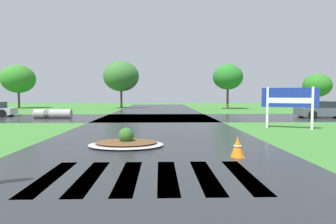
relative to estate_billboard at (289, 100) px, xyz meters
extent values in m
cube|color=#232628|center=(-7.43, -3.11, -1.60)|extent=(9.03, 80.00, 0.01)
cube|color=#232628|center=(-7.43, 7.60, -1.60)|extent=(90.00, 8.13, 0.01)
cube|color=white|center=(-9.68, -8.95, -1.60)|extent=(0.45, 2.82, 0.01)
cube|color=white|center=(-8.78, -8.95, -1.60)|extent=(0.45, 2.82, 0.01)
cube|color=white|center=(-7.88, -8.95, -1.60)|extent=(0.45, 2.82, 0.01)
cube|color=white|center=(-6.98, -8.95, -1.60)|extent=(0.45, 2.82, 0.01)
cube|color=white|center=(-6.08, -8.95, -1.60)|extent=(0.45, 2.82, 0.01)
cube|color=white|center=(-5.18, -8.95, -1.60)|extent=(0.45, 2.82, 0.01)
cube|color=white|center=(1.05, -0.45, -0.44)|extent=(0.16, 0.16, 2.31)
cube|color=white|center=(-1.05, 0.45, -0.44)|extent=(0.16, 0.16, 2.31)
cube|color=navy|center=(0.00, 0.00, 0.13)|extent=(2.72, 1.24, 1.08)
cube|color=white|center=(0.00, 0.00, -0.04)|extent=(2.08, 0.97, 0.30)
ellipsoid|color=#9E9B93|center=(-8.40, -5.06, -1.54)|extent=(2.77, 2.04, 0.12)
ellipsoid|color=brown|center=(-8.40, -5.06, -1.45)|extent=(2.27, 1.68, 0.10)
sphere|color=#2D6023|center=(-8.40, -5.06, -1.20)|extent=(0.56, 0.56, 0.56)
cube|color=#4C545B|center=(6.31, 7.27, -1.11)|extent=(4.41, 1.81, 0.64)
cube|color=#1E232B|center=(6.13, 7.28, -0.53)|extent=(2.01, 1.57, 0.52)
cylinder|color=black|center=(7.81, 8.17, -1.28)|extent=(0.64, 0.23, 0.64)
cylinder|color=black|center=(4.83, 8.20, -1.28)|extent=(0.64, 0.23, 0.64)
cylinder|color=black|center=(4.81, 6.38, -1.28)|extent=(0.64, 0.23, 0.64)
cylinder|color=black|center=(-20.28, 8.45, -1.28)|extent=(0.66, 0.30, 0.64)
cylinder|color=black|center=(-20.52, 10.34, -1.28)|extent=(0.66, 0.30, 0.64)
cylinder|color=#9E9B93|center=(-16.45, 7.23, -1.24)|extent=(1.22, 0.72, 0.72)
cylinder|color=#9E9B93|center=(-15.62, 7.23, -1.24)|extent=(1.22, 0.72, 0.72)
cylinder|color=#9E9B93|center=(-14.78, 7.22, -1.24)|extent=(1.22, 0.72, 0.72)
cone|color=orange|center=(-4.79, -6.99, -1.28)|extent=(0.41, 0.41, 0.63)
torus|color=white|center=(-4.79, -6.99, -1.25)|extent=(0.25, 0.25, 0.04)
cube|color=orange|center=(-4.79, -6.99, -1.59)|extent=(0.36, 0.36, 0.03)
cylinder|color=#4C3823|center=(-26.23, 23.57, -0.40)|extent=(0.28, 0.28, 2.41)
ellipsoid|color=#2E7323|center=(-26.23, 23.57, 2.35)|extent=(4.40, 4.40, 3.74)
cylinder|color=#4C3823|center=(-12.34, 23.02, -0.28)|extent=(0.28, 0.28, 2.64)
ellipsoid|color=#34682C|center=(-12.34, 23.02, 2.71)|extent=(4.76, 4.76, 4.05)
cylinder|color=#4C3823|center=(1.52, 20.66, -0.21)|extent=(0.28, 0.28, 2.77)
ellipsoid|color=#246D24|center=(1.52, 20.66, 2.50)|extent=(3.80, 3.80, 3.23)
cylinder|color=#4C3823|center=(13.99, 22.21, -0.70)|extent=(0.28, 0.28, 1.80)
ellipsoid|color=#28701F|center=(13.99, 22.21, 1.48)|extent=(3.66, 3.66, 3.11)
camera|label=1|loc=(-7.15, -15.47, 0.32)|focal=30.40mm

